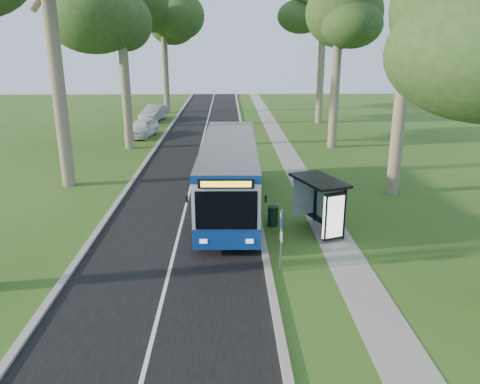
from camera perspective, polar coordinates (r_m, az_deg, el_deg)
The scene contains 15 objects.
ground at distance 19.60m, azimuth 2.68°, elevation -5.59°, with size 120.00×120.00×0.00m, color #31541A.
road at distance 29.09m, azimuth -5.65°, elevation 2.12°, with size 7.00×100.00×0.02m, color black.
kerb_east at distance 29.03m, azimuth 1.26°, elevation 2.28°, with size 0.25×100.00×0.12m, color #9E9B93.
kerb_west at distance 29.53m, azimuth -12.44°, elevation 2.13°, with size 0.25×100.00×0.12m, color #9E9B93.
centre_line at distance 29.08m, azimuth -5.65°, elevation 2.14°, with size 0.12×100.00×0.01m, color white.
footpath at distance 29.34m, azimuth 7.13°, elevation 2.21°, with size 1.50×100.00×0.02m, color gray.
bus at distance 22.90m, azimuth -1.32°, elevation 2.30°, with size 2.84×12.28×3.24m.
bus_stop_sign at distance 16.29m, azimuth 5.06°, elevation -5.01°, with size 0.09×0.33×2.32m.
bus_shelter at distance 19.63m, azimuth 10.14°, elevation -0.70°, with size 2.33×3.07×2.34m.
litter_bin at distance 20.76m, azimuth 4.03°, elevation -2.95°, with size 0.50×0.50×0.87m.
car_white at distance 42.00m, azimuth -11.84°, elevation 7.67°, with size 1.84×4.57×1.56m, color white.
car_silver at distance 50.86m, azimuth -10.45°, elevation 9.43°, with size 1.68×4.83×1.59m, color #AAACB2.
tree_west_d at distance 47.11m, azimuth -14.32°, elevation 21.38°, with size 5.20×5.20×15.23m.
tree_west_e at distance 56.61m, azimuth -9.44°, elevation 21.87°, with size 5.20×5.20×16.51m.
tree_east_d at distance 49.04m, azimuth 10.23°, elevation 21.66°, with size 5.20×5.20×15.48m.
Camera 1 is at (-1.40, -17.98, 7.67)m, focal length 35.00 mm.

